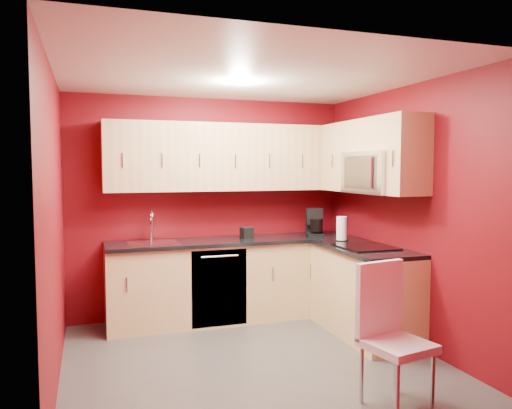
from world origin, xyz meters
TOP-DOWN VIEW (x-y plane):
  - floor at (0.00, 0.00)m, footprint 3.20×3.20m
  - ceiling at (0.00, 0.00)m, footprint 3.20×3.20m
  - wall_back at (0.00, 1.50)m, footprint 3.20×0.00m
  - wall_front at (0.00, -1.50)m, footprint 3.20×0.00m
  - wall_left at (-1.60, 0.00)m, footprint 0.00×3.00m
  - wall_right at (1.60, 0.00)m, footprint 0.00×3.00m
  - base_cabinets_back at (0.20, 1.20)m, footprint 2.80×0.60m
  - base_cabinets_right at (1.30, 0.25)m, footprint 0.60×1.30m
  - countertop_back at (0.20, 1.19)m, footprint 2.80×0.63m
  - countertop_right at (1.29, 0.23)m, footprint 0.63×1.27m
  - upper_cabinets_back at (0.20, 1.32)m, footprint 2.80×0.35m
  - upper_cabinets_right at (1.42, 0.44)m, footprint 0.35×1.55m
  - microwave at (1.39, 0.20)m, footprint 0.42×0.76m
  - cooktop at (1.28, 0.20)m, footprint 0.50×0.55m
  - sink at (-0.70, 1.20)m, footprint 0.52×0.42m
  - dishwasher_front at (-0.05, 0.91)m, footprint 0.60×0.02m
  - downlight at (0.00, 0.30)m, footprint 0.20×0.20m
  - coffee_maker at (1.17, 1.14)m, footprint 0.25×0.30m
  - napkin_holder at (0.33, 1.14)m, footprint 0.14×0.14m
  - paper_towel at (1.28, 0.70)m, footprint 0.16×0.16m
  - dining_chair at (0.70, -1.20)m, footprint 0.48×0.50m

SIDE VIEW (x-z plane):
  - floor at x=0.00m, z-range 0.00..0.00m
  - base_cabinets_back at x=0.20m, z-range 0.00..0.87m
  - base_cabinets_right at x=1.30m, z-range 0.00..0.87m
  - dishwasher_front at x=-0.05m, z-range 0.03..0.84m
  - dining_chair at x=0.70m, z-range 0.00..1.02m
  - countertop_back at x=0.20m, z-range 0.87..0.91m
  - countertop_right at x=1.29m, z-range 0.87..0.91m
  - cooktop at x=1.28m, z-range 0.91..0.92m
  - sink at x=-0.70m, z-range 0.77..1.12m
  - napkin_holder at x=0.33m, z-range 0.91..1.04m
  - paper_towel at x=1.28m, z-range 0.91..1.17m
  - coffee_maker at x=1.17m, z-range 0.91..1.23m
  - wall_back at x=0.00m, z-range -0.35..2.85m
  - wall_front at x=0.00m, z-range -0.35..2.85m
  - wall_left at x=-1.60m, z-range -0.25..2.75m
  - wall_right at x=1.60m, z-range -0.25..2.75m
  - microwave at x=1.39m, z-range 1.45..1.87m
  - upper_cabinets_back at x=0.20m, z-range 1.45..2.20m
  - upper_cabinets_right at x=1.42m, z-range 1.51..2.26m
  - downlight at x=0.00m, z-range 2.48..2.49m
  - ceiling at x=0.00m, z-range 2.50..2.50m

